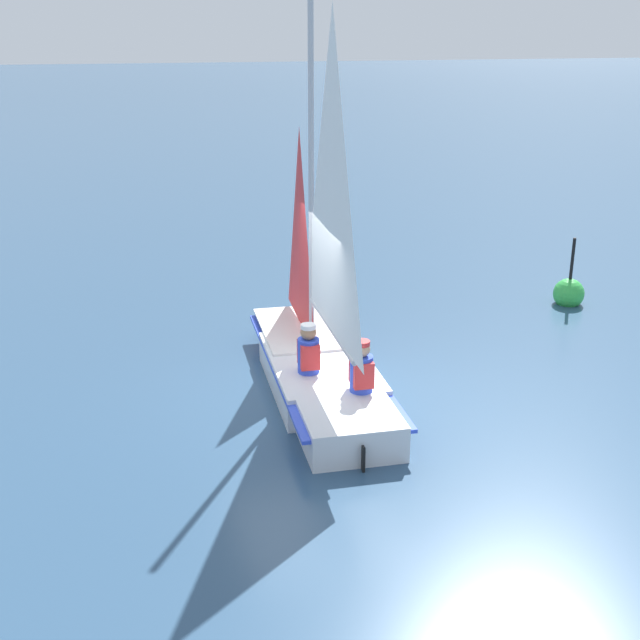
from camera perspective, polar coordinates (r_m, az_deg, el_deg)
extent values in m
plane|color=#2D4C6B|center=(11.71, 0.00, -4.91)|extent=(260.00, 260.00, 0.00)
cube|color=silver|center=(11.61, 0.00, -3.87)|extent=(1.63, 2.65, 0.46)
cube|color=silver|center=(13.24, -1.66, -0.82)|extent=(0.87, 1.12, 0.46)
cube|color=silver|center=(10.04, 2.21, -7.88)|extent=(1.29, 1.16, 0.46)
cube|color=blue|center=(11.55, 0.00, -3.19)|extent=(1.83, 4.61, 0.05)
cube|color=silver|center=(12.66, -1.23, -0.57)|extent=(1.48, 2.18, 0.04)
cylinder|color=#B7B7BC|center=(11.37, -0.63, 9.78)|extent=(0.08, 0.08, 4.90)
cylinder|color=#B7B7BC|center=(10.64, 0.78, -0.55)|extent=(0.30, 2.49, 0.07)
pyramid|color=white|center=(10.11, 0.83, 10.35)|extent=(0.27, 2.36, 4.02)
pyramid|color=red|center=(12.36, -1.44, 6.65)|extent=(0.19, 1.55, 3.03)
cube|color=black|center=(9.58, 3.09, -9.83)|extent=(0.04, 0.08, 0.33)
cube|color=black|center=(11.20, -0.81, -4.82)|extent=(0.26, 0.30, 0.45)
cylinder|color=blue|center=(11.01, -0.82, -2.57)|extent=(0.33, 0.33, 0.50)
cube|color=red|center=(11.00, -0.82, -2.45)|extent=(0.29, 0.36, 0.35)
sphere|color=#A87A56|center=(10.88, -0.83, -0.87)|extent=(0.22, 0.22, 0.22)
cylinder|color=white|center=(10.85, -0.84, -0.46)|extent=(0.23, 0.23, 0.06)
cube|color=black|center=(10.65, 2.91, -6.19)|extent=(0.26, 0.30, 0.45)
cylinder|color=blue|center=(10.46, 2.96, -3.85)|extent=(0.33, 0.33, 0.50)
cube|color=red|center=(10.45, 2.96, -3.72)|extent=(0.29, 0.36, 0.35)
sphere|color=tan|center=(10.32, 2.99, -2.07)|extent=(0.22, 0.22, 0.22)
cylinder|color=red|center=(10.29, 3.00, -1.65)|extent=(0.23, 0.23, 0.06)
sphere|color=green|center=(15.96, 17.27, 1.81)|extent=(0.58, 0.58, 0.58)
cylinder|color=black|center=(15.78, 17.50, 4.03)|extent=(0.06, 0.06, 0.88)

